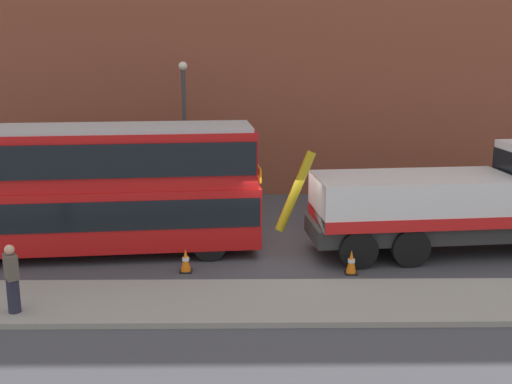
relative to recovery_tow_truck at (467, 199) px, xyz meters
The scene contains 9 objects.
ground_plane 6.04m from the recovery_tow_truck, behind, with size 120.00×120.00×0.00m, color #424247.
near_kerb 7.31m from the recovery_tow_truck, 144.37° to the right, with size 60.00×2.80×0.15m, color gray.
building_facade 12.14m from the recovery_tow_truck, 123.86° to the left, with size 60.00×1.50×16.00m.
recovery_tow_truck is the anchor object (origin of this frame).
double_decker_bus 12.08m from the recovery_tow_truck, behind, with size 11.19×3.62×4.06m.
pedestrian_onlooker 13.50m from the recovery_tow_truck, 158.83° to the right, with size 0.44×0.48×1.71m.
traffic_cone_near_bus 9.01m from the recovery_tow_truck, 168.71° to the right, with size 0.36×0.36×0.72m.
traffic_cone_midway 4.60m from the recovery_tow_truck, 153.59° to the right, with size 0.36×0.36×0.72m.
street_lamp 11.59m from the recovery_tow_truck, 145.94° to the left, with size 0.36×0.36×5.83m.
Camera 1 is at (-1.10, -19.20, 6.48)m, focal length 44.16 mm.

